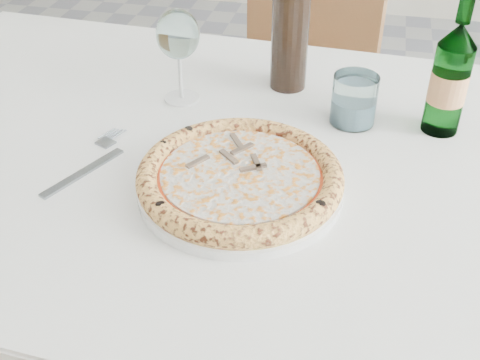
{
  "coord_description": "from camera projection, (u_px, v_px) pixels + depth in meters",
  "views": [
    {
      "loc": [
        -0.06,
        -0.5,
        1.28
      ],
      "look_at": [
        -0.21,
        0.17,
        0.78
      ],
      "focal_mm": 45.0,
      "sensor_mm": 36.0,
      "label": 1
    }
  ],
  "objects": [
    {
      "name": "beer_bottle",
      "position": [
        450.0,
        79.0,
        0.95
      ],
      "size": [
        0.06,
        0.06,
        0.23
      ],
      "color": "#31793A",
      "rests_on": "dining_table"
    },
    {
      "name": "pizza",
      "position": [
        240.0,
        176.0,
        0.85
      ],
      "size": [
        0.29,
        0.29,
        0.03
      ],
      "color": "#D4B256",
      "rests_on": "plate"
    },
    {
      "name": "fork",
      "position": [
        90.0,
        163.0,
        0.92
      ],
      "size": [
        0.08,
        0.21,
        0.0
      ],
      "color": "gray",
      "rests_on": "dining_table"
    },
    {
      "name": "plate",
      "position": [
        240.0,
        186.0,
        0.86
      ],
      "size": [
        0.29,
        0.29,
        0.02
      ],
      "color": "white",
      "rests_on": "dining_table"
    },
    {
      "name": "chair_far",
      "position": [
        298.0,
        70.0,
        1.69
      ],
      "size": [
        0.48,
        0.48,
        0.93
      ],
      "color": "brown",
      "rests_on": "floor"
    },
    {
      "name": "wine_glass",
      "position": [
        178.0,
        37.0,
        1.02
      ],
      "size": [
        0.07,
        0.07,
        0.17
      ],
      "color": "silver",
      "rests_on": "dining_table"
    },
    {
      "name": "dining_table",
      "position": [
        253.0,
        197.0,
        1.0
      ],
      "size": [
        1.53,
        0.95,
        0.76
      ],
      "color": "brown",
      "rests_on": "floor"
    },
    {
      "name": "tumbler",
      "position": [
        354.0,
        103.0,
        1.0
      ],
      "size": [
        0.08,
        0.08,
        0.08
      ],
      "color": "silver",
      "rests_on": "dining_table"
    },
    {
      "name": "wine_bottle",
      "position": [
        290.0,
        26.0,
        1.06
      ],
      "size": [
        0.07,
        0.07,
        0.27
      ],
      "color": "black",
      "rests_on": "dining_table"
    }
  ]
}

